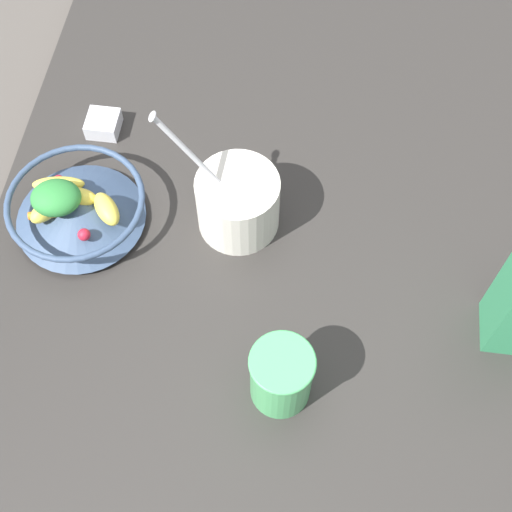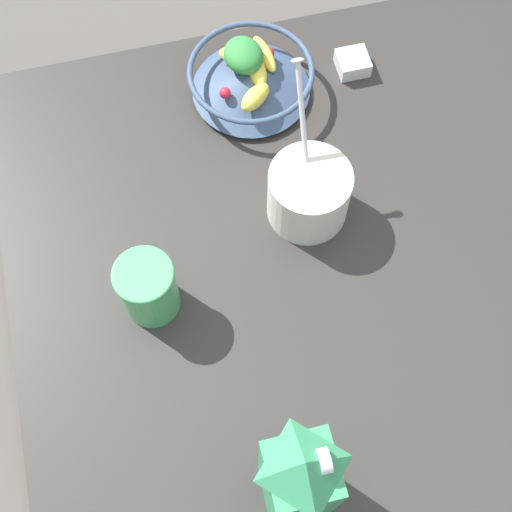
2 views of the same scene
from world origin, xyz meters
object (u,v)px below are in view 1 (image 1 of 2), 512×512
Objects in this scene: fruit_bowl at (76,207)px; yogurt_tub at (238,201)px; drinking_cup at (281,375)px; spice_jar at (103,124)px.

fruit_bowl is 0.25m from yogurt_tub.
yogurt_tub reaches higher than fruit_bowl.
yogurt_tub is 0.29m from drinking_cup.
spice_jar is (0.25, -0.15, -0.04)m from yogurt_tub.
yogurt_tub reaches higher than spice_jar.
drinking_cup is at bearing 110.00° from yogurt_tub.
drinking_cup is (-0.35, 0.24, 0.02)m from fruit_bowl.
drinking_cup is 2.10× the size of spice_jar.
spice_jar is at bearing -88.17° from fruit_bowl.
spice_jar is (0.35, -0.42, -0.05)m from drinking_cup.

